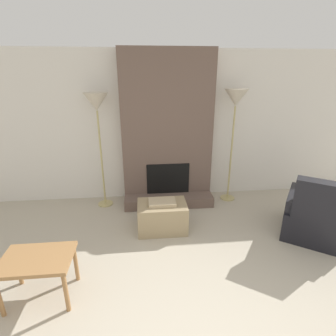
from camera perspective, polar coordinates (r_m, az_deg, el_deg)
name	(u,v)px	position (r m, az deg, el deg)	size (l,w,h in m)	color
wall_back	(166,128)	(4.71, -0.41, 8.78)	(8.25, 0.06, 2.60)	silver
fireplace	(167,135)	(4.54, -0.17, 7.20)	(1.55, 0.62, 2.60)	brown
ottoman	(162,216)	(3.95, -1.28, -10.43)	(0.72, 0.48, 0.48)	#998460
armchair	(315,218)	(4.30, 29.36, -9.52)	(1.14, 1.16, 0.95)	black
side_table	(37,263)	(3.09, -26.57, -18.09)	(0.70, 0.50, 0.49)	#9E7042
floor_lamp_left	(97,107)	(4.37, -15.27, 12.74)	(0.39, 0.39, 1.94)	tan
floor_lamp_right	(236,102)	(4.59, 14.50, 13.64)	(0.39, 0.39, 1.98)	tan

